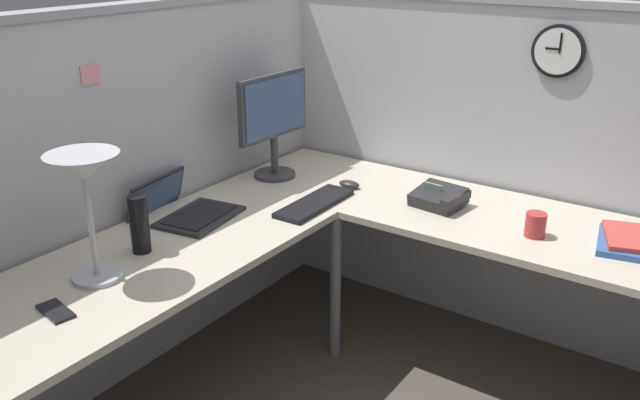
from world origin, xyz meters
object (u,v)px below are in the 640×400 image
(laptop, at_px, (181,209))
(book_stack, at_px, (629,241))
(coffee_mug, at_px, (535,225))
(cell_phone, at_px, (56,311))
(office_phone, at_px, (440,198))
(wall_clock, at_px, (558,51))
(thermos_flask, at_px, (139,224))
(desk_lamp_dome, at_px, (84,178))
(keyboard, at_px, (315,203))
(computer_mouse, at_px, (349,184))
(monitor, at_px, (274,118))

(laptop, bearing_deg, book_stack, -65.24)
(coffee_mug, bearing_deg, cell_phone, 143.62)
(office_phone, bearing_deg, wall_clock, -40.37)
(thermos_flask, bearing_deg, wall_clock, -36.26)
(wall_clock, bearing_deg, desk_lamp_dome, 148.63)
(keyboard, height_order, computer_mouse, computer_mouse)
(computer_mouse, xyz_separation_m, cell_phone, (-1.46, 0.16, -0.01))
(desk_lamp_dome, xyz_separation_m, cell_phone, (-0.22, -0.08, -0.36))
(cell_phone, bearing_deg, computer_mouse, 4.74)
(monitor, xyz_separation_m, thermos_flask, (-0.94, -0.11, -0.18))
(computer_mouse, bearing_deg, book_stack, -86.85)
(cell_phone, xyz_separation_m, thermos_flask, (0.45, 0.11, 0.10))
(monitor, relative_size, wall_clock, 2.27)
(laptop, relative_size, coffee_mug, 4.45)
(laptop, relative_size, book_stack, 1.31)
(monitor, bearing_deg, keyboard, -118.34)
(office_phone, relative_size, wall_clock, 1.03)
(office_phone, xyz_separation_m, wall_clock, (0.37, -0.32, 0.61))
(monitor, bearing_deg, computer_mouse, -79.37)
(computer_mouse, height_order, thermos_flask, thermos_flask)
(office_phone, height_order, wall_clock, wall_clock)
(computer_mouse, relative_size, desk_lamp_dome, 0.23)
(laptop, distance_m, keyboard, 0.57)
(cell_phone, height_order, office_phone, office_phone)
(thermos_flask, distance_m, coffee_mug, 1.50)
(thermos_flask, bearing_deg, office_phone, -34.65)
(cell_phone, bearing_deg, keyboard, 3.47)
(monitor, relative_size, laptop, 1.17)
(office_phone, bearing_deg, computer_mouse, 93.33)
(laptop, bearing_deg, monitor, -2.44)
(coffee_mug, bearing_deg, desk_lamp_dome, 136.81)
(coffee_mug, bearing_deg, keyboard, 104.48)
(monitor, xyz_separation_m, laptop, (-0.61, 0.03, -0.27))
(desk_lamp_dome, bearing_deg, keyboard, -13.51)
(keyboard, distance_m, office_phone, 0.54)
(computer_mouse, relative_size, wall_clock, 0.47)
(monitor, distance_m, wall_clock, 1.29)
(laptop, height_order, book_stack, laptop)
(cell_phone, distance_m, coffee_mug, 1.75)
(desk_lamp_dome, bearing_deg, computer_mouse, -10.70)
(cell_phone, bearing_deg, desk_lamp_dome, 30.16)
(laptop, height_order, computer_mouse, laptop)
(laptop, xyz_separation_m, desk_lamp_dome, (-0.56, -0.17, 0.34))
(book_stack, bearing_deg, desk_lamp_dome, 132.14)
(laptop, xyz_separation_m, coffee_mug, (0.63, -1.29, 0.02))
(computer_mouse, bearing_deg, coffee_mug, -93.02)
(book_stack, bearing_deg, laptop, 114.76)
(desk_lamp_dome, relative_size, book_stack, 1.37)
(book_stack, bearing_deg, coffee_mug, 109.28)
(computer_mouse, height_order, cell_phone, computer_mouse)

